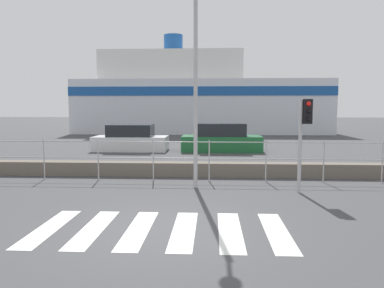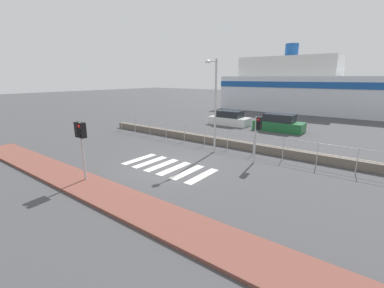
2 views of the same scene
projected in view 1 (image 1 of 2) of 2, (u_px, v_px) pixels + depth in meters
The scene contains 9 objects.
ground_plane at pixel (161, 230), 7.35m from camera, with size 160.00×160.00×0.00m, color #424244.
crosswalk at pixel (161, 230), 7.34m from camera, with size 4.95×2.40×0.01m.
seawall at pixel (183, 169), 13.07m from camera, with size 22.32×0.55×0.48m.
harbor_fence at pixel (181, 154), 12.14m from camera, with size 20.13×0.04×1.34m.
traffic_light_far at pixel (305, 124), 10.34m from camera, with size 0.34×0.32×2.62m.
streetlamp at pixel (195, 65), 10.64m from camera, with size 0.32×1.20×5.75m.
ferry_boat at pixel (196, 99), 36.32m from camera, with size 23.04×8.86×9.27m.
parked_car_white at pixel (131, 139), 20.65m from camera, with size 4.03×1.84×1.44m.
parked_car_green at pixel (222, 139), 20.38m from camera, with size 4.31×1.81×1.52m.
Camera 1 is at (1.00, -7.10, 2.41)m, focal length 35.00 mm.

